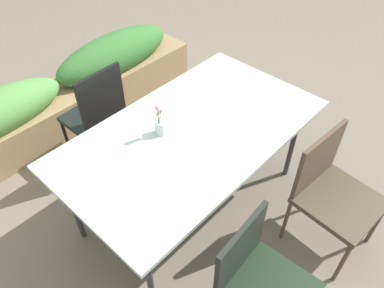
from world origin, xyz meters
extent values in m
plane|color=#756B5B|center=(0.00, 0.00, 0.00)|extent=(12.00, 12.00, 0.00)
cube|color=#B2C6C1|center=(-0.01, -0.08, 0.77)|extent=(1.87, 1.07, 0.03)
cube|color=#333338|center=(-0.01, -0.08, 0.75)|extent=(1.84, 1.04, 0.02)
cylinder|color=#333338|center=(-0.81, -0.48, 0.38)|extent=(0.04, 0.04, 0.76)
cylinder|color=#333338|center=(0.79, -0.48, 0.38)|extent=(0.04, 0.04, 0.76)
cylinder|color=#333338|center=(-0.81, 0.31, 0.38)|extent=(0.04, 0.04, 0.76)
cylinder|color=#333338|center=(0.79, 0.31, 0.38)|extent=(0.04, 0.04, 0.76)
cube|color=black|center=(-0.45, -0.84, 0.67)|extent=(0.44, 0.06, 0.41)
cylinder|color=black|center=(-0.24, -0.84, 0.22)|extent=(0.03, 0.03, 0.45)
cube|color=black|center=(-0.20, 0.89, 0.47)|extent=(0.44, 0.44, 0.04)
cube|color=black|center=(-0.19, 0.69, 0.74)|extent=(0.40, 0.04, 0.52)
cylinder|color=black|center=(-0.39, 1.08, 0.23)|extent=(0.03, 0.03, 0.46)
cylinder|color=black|center=(-0.01, 1.09, 0.23)|extent=(0.03, 0.03, 0.46)
cylinder|color=black|center=(-0.38, 0.69, 0.23)|extent=(0.03, 0.03, 0.46)
cylinder|color=black|center=(0.00, 0.70, 0.23)|extent=(0.03, 0.03, 0.46)
cube|color=#433D2B|center=(0.41, -1.06, 0.46)|extent=(0.54, 0.54, 0.04)
cube|color=#4C3D2D|center=(0.43, -0.83, 0.69)|extent=(0.47, 0.07, 0.44)
cylinder|color=#4C3D2D|center=(0.62, -1.31, 0.23)|extent=(0.03, 0.03, 0.45)
cylinder|color=#4C3D2D|center=(0.16, -1.27, 0.23)|extent=(0.03, 0.03, 0.45)
cylinder|color=#4C3D2D|center=(0.65, -0.85, 0.23)|extent=(0.03, 0.03, 0.45)
cylinder|color=#4C3D2D|center=(0.20, -0.81, 0.23)|extent=(0.03, 0.03, 0.45)
cylinder|color=silver|center=(-0.17, 0.06, 0.84)|extent=(0.08, 0.08, 0.10)
cylinder|color=#569347|center=(-0.17, 0.05, 0.92)|extent=(0.01, 0.01, 0.14)
sphere|color=#DB4C56|center=(-0.17, 0.05, 0.99)|extent=(0.03, 0.03, 0.03)
cylinder|color=#569347|center=(-0.19, 0.06, 0.90)|extent=(0.01, 0.01, 0.10)
sphere|color=white|center=(-0.19, 0.06, 0.95)|extent=(0.03, 0.03, 0.03)
cylinder|color=#569347|center=(-0.19, 0.05, 0.94)|extent=(0.01, 0.01, 0.18)
sphere|color=pink|center=(-0.19, 0.05, 1.03)|extent=(0.03, 0.03, 0.03)
cylinder|color=#569347|center=(-0.19, 0.05, 0.93)|extent=(0.01, 0.01, 0.16)
sphere|color=white|center=(-0.19, 0.05, 1.01)|extent=(0.04, 0.04, 0.04)
cube|color=#9E7F56|center=(-0.12, 1.54, 0.19)|extent=(3.00, 0.52, 0.38)
ellipsoid|color=#387233|center=(0.55, 1.54, 0.50)|extent=(1.35, 0.47, 0.40)
camera|label=1|loc=(-1.40, -1.37, 2.48)|focal=34.68mm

